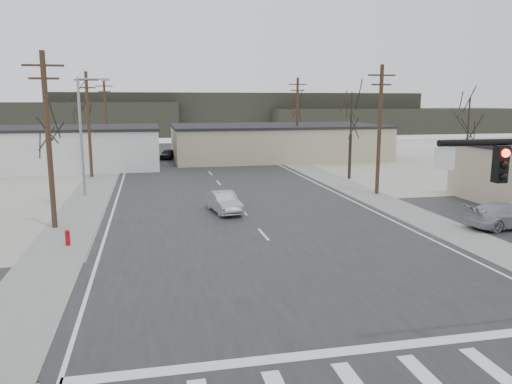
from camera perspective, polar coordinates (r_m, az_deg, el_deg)
ground at (r=20.23m, az=6.03°, el=-10.80°), size 140.00×140.00×0.00m
main_road at (r=34.22m, az=-1.78°, el=-1.88°), size 18.00×110.00×0.05m
cross_road at (r=20.22m, az=6.03°, el=-10.75°), size 90.00×10.00×0.04m
sidewalk_left at (r=38.87m, az=-18.72°, el=-0.94°), size 3.00×90.00×0.06m
sidewalk_right at (r=42.00m, az=11.34°, el=0.23°), size 3.00×90.00×0.06m
fire_hydrant at (r=27.12m, az=-20.73°, el=-4.91°), size 0.24×0.24×0.87m
building_left_far at (r=58.98m, az=-21.93°, el=4.74°), size 22.30×12.30×4.50m
building_right_far at (r=64.13m, az=2.37°, el=5.78°), size 26.30×14.30×4.30m
upole_left_b at (r=30.48m, az=-22.64°, el=5.70°), size 2.20×0.30×10.00m
upole_left_c at (r=50.25m, az=-18.58°, el=7.49°), size 2.20×0.30×10.00m
upole_left_d at (r=70.15m, az=-16.80°, el=8.26°), size 2.20×0.30×10.00m
upole_right_a at (r=39.98m, az=13.94°, el=7.12°), size 2.20×0.30×10.00m
upole_right_b at (r=60.51m, az=4.73°, el=8.39°), size 2.20×0.30×10.00m
streetlight_main at (r=40.25m, az=-19.11°, el=6.68°), size 2.40×0.25×9.00m
tree_left_near at (r=38.60m, az=-22.73°, el=6.52°), size 3.30×3.30×7.35m
tree_right_mid at (r=47.65m, az=10.83°, el=8.57°), size 3.74×3.74×8.33m
tree_left_far at (r=64.41m, az=-19.51°, el=8.90°), size 3.96×3.96×8.82m
tree_right_far at (r=73.00m, az=4.65°, el=9.01°), size 3.52×3.52×7.84m
tree_lot at (r=48.76m, az=23.12°, el=7.55°), size 3.52×3.52×7.84m
hill_left at (r=113.73m, az=-27.13°, el=7.35°), size 70.00×18.00×7.00m
hill_center at (r=115.85m, az=-1.70°, el=9.00°), size 80.00×18.00×9.00m
hill_right at (r=121.64m, az=15.45°, el=7.88°), size 60.00×18.00×5.50m
sedan_crossing at (r=32.90m, az=-3.69°, el=-1.15°), size 2.07×4.30×1.36m
car_far_a at (r=65.59m, az=-6.15°, el=4.59°), size 3.16×5.07×1.37m
car_far_b at (r=64.32m, az=-10.08°, el=4.31°), size 2.29×3.83×1.22m
car_parked_silver at (r=32.28m, az=26.64°, el=-2.41°), size 5.15×2.50×1.45m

